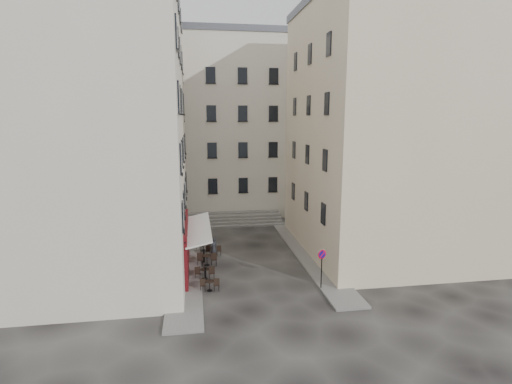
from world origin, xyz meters
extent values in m
plane|color=black|center=(0.00, 0.00, 0.00)|extent=(90.00, 90.00, 0.00)
cube|color=slate|center=(-4.50, 4.00, 0.06)|extent=(2.00, 22.00, 0.12)
cube|color=slate|center=(4.50, 3.00, 0.06)|extent=(2.00, 18.00, 0.12)
cube|color=beige|center=(-10.50, 3.00, 10.00)|extent=(12.00, 16.00, 20.00)
cube|color=beige|center=(10.50, 3.50, 9.00)|extent=(12.00, 14.00, 18.00)
cube|color=#50535C|center=(10.50, 3.50, 18.30)|extent=(12.20, 14.20, 0.60)
cube|color=beige|center=(-1.00, 19.00, 9.00)|extent=(18.00, 10.00, 18.00)
cube|color=#50535C|center=(-1.00, 19.00, 18.30)|extent=(18.20, 10.20, 0.60)
cube|color=#40090C|center=(-4.42, 1.00, 1.75)|extent=(0.25, 7.00, 3.50)
cube|color=black|center=(-4.38, 1.00, 1.40)|extent=(0.06, 3.85, 2.00)
cube|color=white|center=(-3.60, 1.00, 2.95)|extent=(1.58, 7.30, 0.41)
cube|color=slate|center=(0.00, 11.90, 0.10)|extent=(9.00, 1.80, 0.20)
cube|color=slate|center=(0.00, 12.35, 0.30)|extent=(9.00, 1.80, 0.20)
cube|color=slate|center=(0.00, 12.80, 0.50)|extent=(9.00, 1.80, 0.20)
cube|color=slate|center=(0.00, 13.25, 0.70)|extent=(9.00, 1.80, 0.20)
cylinder|color=black|center=(-3.25, -1.00, 0.45)|extent=(0.10, 0.10, 0.90)
sphere|color=black|center=(-3.25, -1.00, 0.92)|extent=(0.12, 0.12, 0.12)
cylinder|color=black|center=(-3.25, 2.50, 0.45)|extent=(0.10, 0.10, 0.90)
sphere|color=black|center=(-3.25, 2.50, 0.92)|extent=(0.12, 0.12, 0.12)
cylinder|color=black|center=(-3.25, 6.00, 0.45)|extent=(0.10, 0.10, 0.90)
sphere|color=black|center=(-3.25, 6.00, 0.92)|extent=(0.12, 0.12, 0.12)
cylinder|color=black|center=(3.57, -3.15, 1.23)|extent=(0.06, 0.06, 2.46)
cylinder|color=red|center=(3.57, -3.16, 2.22)|extent=(0.55, 0.18, 0.57)
cylinder|color=navy|center=(3.57, -3.18, 2.22)|extent=(0.41, 0.15, 0.41)
cube|color=red|center=(3.57, -3.21, 2.22)|extent=(0.33, 0.12, 0.33)
cylinder|color=black|center=(-3.05, -2.41, 0.06)|extent=(0.33, 0.33, 0.02)
cylinder|color=black|center=(-3.05, -2.41, 0.36)|extent=(0.05, 0.05, 0.63)
cylinder|color=black|center=(-3.05, -2.41, 0.65)|extent=(0.54, 0.54, 0.04)
cube|color=black|center=(-2.65, -2.41, 0.41)|extent=(0.34, 0.34, 0.81)
cube|color=black|center=(-3.46, -2.32, 0.41)|extent=(0.34, 0.34, 0.81)
cylinder|color=black|center=(-3.29, -0.62, 0.07)|extent=(0.35, 0.35, 0.02)
cylinder|color=black|center=(-3.29, -0.62, 0.39)|extent=(0.05, 0.05, 0.68)
cylinder|color=black|center=(-3.29, -0.62, 0.70)|extent=(0.59, 0.59, 0.04)
cube|color=black|center=(-2.85, -0.62, 0.44)|extent=(0.37, 0.37, 0.88)
cube|color=black|center=(-3.73, -0.52, 0.44)|extent=(0.37, 0.37, 0.88)
cylinder|color=black|center=(-3.07, 1.72, 0.07)|extent=(0.38, 0.38, 0.02)
cylinder|color=black|center=(-3.07, 1.72, 0.43)|extent=(0.05, 0.05, 0.74)
cylinder|color=black|center=(-3.07, 1.72, 0.77)|extent=(0.64, 0.64, 0.04)
cube|color=black|center=(-2.59, 1.72, 0.48)|extent=(0.40, 0.40, 0.96)
cube|color=black|center=(-3.55, 1.83, 0.48)|extent=(0.40, 0.40, 0.96)
cylinder|color=black|center=(-2.52, 3.72, 0.06)|extent=(0.32, 0.32, 0.02)
cylinder|color=black|center=(-2.52, 3.72, 0.35)|extent=(0.04, 0.04, 0.62)
cylinder|color=black|center=(-2.52, 3.72, 0.64)|extent=(0.53, 0.53, 0.04)
cube|color=black|center=(-2.12, 3.72, 0.40)|extent=(0.34, 0.34, 0.79)
cube|color=black|center=(-2.91, 3.81, 0.40)|extent=(0.34, 0.34, 0.79)
cylinder|color=black|center=(-3.23, 5.00, 0.06)|extent=(0.32, 0.32, 0.02)
cylinder|color=black|center=(-3.23, 5.00, 0.35)|extent=(0.04, 0.04, 0.62)
cylinder|color=black|center=(-3.23, 5.00, 0.64)|extent=(0.53, 0.53, 0.04)
cube|color=black|center=(-2.84, 5.00, 0.40)|extent=(0.34, 0.34, 0.80)
cube|color=black|center=(-3.63, 5.09, 0.40)|extent=(0.34, 0.34, 0.80)
imported|color=#212327|center=(-2.53, 3.06, 0.81)|extent=(0.70, 0.63, 1.62)
camera|label=1|loc=(-3.75, -24.74, 10.26)|focal=28.00mm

